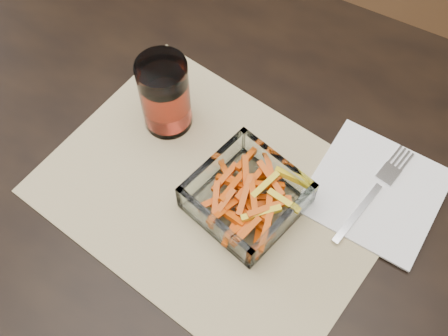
{
  "coord_description": "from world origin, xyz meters",
  "views": [
    {
      "loc": [
        0.28,
        -0.27,
        1.44
      ],
      "look_at": [
        0.11,
        0.05,
        0.78
      ],
      "focal_mm": 45.0,
      "sensor_mm": 36.0,
      "label": 1
    }
  ],
  "objects_px": {
    "dining_table": "(145,204)",
    "glass_bowl": "(246,197)",
    "tumbler": "(165,97)",
    "fork": "(375,191)"
  },
  "relations": [
    {
      "from": "dining_table",
      "to": "glass_bowl",
      "type": "xyz_separation_m",
      "value": [
        0.15,
        0.03,
        0.11
      ]
    },
    {
      "from": "dining_table",
      "to": "tumbler",
      "type": "bearing_deg",
      "value": 95.06
    },
    {
      "from": "tumbler",
      "to": "dining_table",
      "type": "bearing_deg",
      "value": -84.94
    },
    {
      "from": "tumbler",
      "to": "fork",
      "type": "height_order",
      "value": "tumbler"
    },
    {
      "from": "glass_bowl",
      "to": "fork",
      "type": "bearing_deg",
      "value": 33.62
    },
    {
      "from": "glass_bowl",
      "to": "fork",
      "type": "distance_m",
      "value": 0.18
    },
    {
      "from": "dining_table",
      "to": "glass_bowl",
      "type": "relative_size",
      "value": 9.95
    },
    {
      "from": "tumbler",
      "to": "glass_bowl",
      "type": "bearing_deg",
      "value": -23.17
    },
    {
      "from": "glass_bowl",
      "to": "tumbler",
      "type": "height_order",
      "value": "tumbler"
    },
    {
      "from": "glass_bowl",
      "to": "fork",
      "type": "relative_size",
      "value": 0.89
    }
  ]
}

